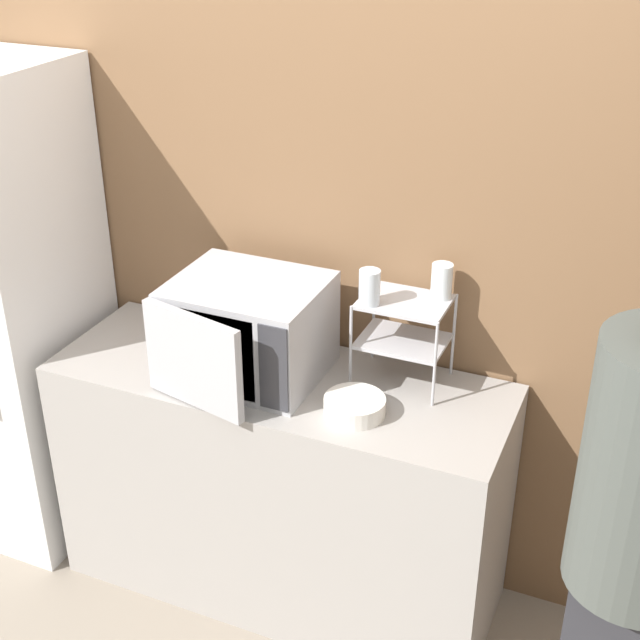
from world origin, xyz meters
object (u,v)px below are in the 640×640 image
at_px(glass_back_right, 442,281).
at_px(dish_rack, 404,323).
at_px(microwave, 246,330).
at_px(bowl, 355,406).
at_px(glass_front_left, 370,287).

bearing_deg(glass_back_right, dish_rack, -146.43).
xyz_separation_m(microwave, bowl, (0.43, -0.09, -0.14)).
height_order(microwave, glass_back_right, glass_back_right).
bearing_deg(glass_front_left, glass_back_right, 34.39).
bearing_deg(glass_back_right, bowl, -117.84).
bearing_deg(dish_rack, glass_back_right, 33.57).
distance_m(microwave, dish_rack, 0.52).
height_order(dish_rack, glass_back_right, glass_back_right).
xyz_separation_m(glass_front_left, glass_back_right, (0.20, 0.13, 0.00)).
xyz_separation_m(glass_back_right, bowl, (-0.17, -0.32, -0.33)).
relative_size(microwave, glass_back_right, 4.50).
relative_size(microwave, bowl, 2.66).
height_order(glass_front_left, bowl, glass_front_left).
height_order(dish_rack, glass_front_left, glass_front_left).
bearing_deg(microwave, glass_front_left, 13.47).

